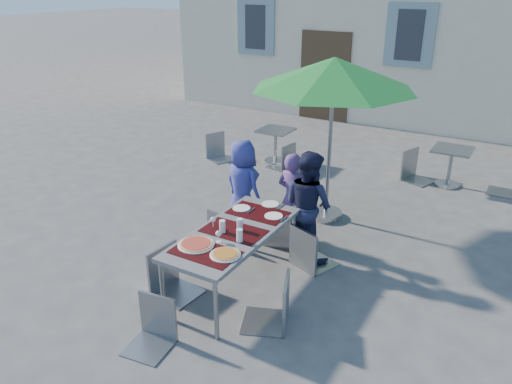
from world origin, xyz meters
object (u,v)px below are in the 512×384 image
Objects in this scene: pizza_near_left at (196,244)px; child_1 at (292,199)px; chair_0 at (223,208)px; cafe_table_1 at (451,162)px; child_0 at (243,186)px; chair_5 at (150,296)px; chair_1 at (279,210)px; bg_chair_r_0 at (285,141)px; patio_umbrella at (334,75)px; chair_3 at (168,245)px; bg_chair_l_0 at (217,131)px; bg_chair_l_1 at (417,147)px; chair_2 at (311,223)px; chair_4 at (276,274)px; cafe_table_0 at (276,141)px; child_2 at (308,205)px; dining_table at (234,235)px; pizza_near_right at (225,254)px.

pizza_near_left is 1.85m from child_1.
chair_0 is 1.31× the size of cafe_table_1.
child_0 is 1.41× the size of chair_5.
bg_chair_r_0 reaches higher than chair_1.
child_1 is at bearing -96.73° from patio_umbrella.
chair_3 is at bearing -109.40° from chair_1.
cafe_table_1 is (4.32, 0.84, -0.14)m from bg_chair_l_0.
bg_chair_l_0 is 0.95× the size of bg_chair_l_1.
patio_umbrella is (0.90, 0.94, 1.49)m from child_0.
chair_3 reaches higher than chair_1.
chair_2 is (0.49, -0.49, -0.03)m from child_1.
chair_4 is 1.58× the size of cafe_table_0.
cafe_table_0 is (-1.85, 1.83, -1.73)m from patio_umbrella.
cafe_table_0 is (-2.40, 4.49, -0.20)m from chair_4.
chair_4 is (0.66, -1.71, -0.02)m from child_1.
pizza_near_left is 0.92m from chair_4.
cafe_table_0 is (-1.49, 5.36, -0.13)m from chair_5.
chair_3 reaches higher than bg_chair_l_0.
chair_2 is 1.01× the size of bg_chair_l_1.
child_2 is 2.17× the size of cafe_table_0.
chair_3 reaches higher than cafe_table_0.
chair_2 is (0.57, 0.86, -0.08)m from dining_table.
bg_chair_r_0 is (1.43, 0.16, -0.03)m from bg_chair_l_0.
chair_5 is 0.91× the size of bg_chair_l_1.
bg_chair_l_1 is at bearing 73.62° from chair_1.
patio_umbrella is (0.92, 1.44, 1.64)m from chair_0.
bg_chair_l_0 is at bearing -167.58° from bg_chair_l_1.
patio_umbrella reaches higher than chair_3.
chair_5 reaches higher than chair_1.
cafe_table_1 is at bearing 66.72° from chair_3.
patio_umbrella is (-0.03, 2.81, 1.39)m from pizza_near_right.
cafe_table_1 is at bearing 75.25° from pizza_near_right.
chair_3 is 1.58× the size of cafe_table_0.
child_0 is at bearing -71.05° from cafe_table_0.
pizza_near_left is 0.38× the size of bg_chair_l_1.
chair_3 is 4.70m from cafe_table_0.
dining_table is 2.06× the size of chair_1.
bg_chair_l_1 is at bearing 78.85° from chair_5.
chair_3 is 5.45m from cafe_table_1.
cafe_table_0 is at bearing 118.94° from chair_1.
child_2 is 1.52m from chair_4.
bg_chair_r_0 is at bearing 102.74° from chair_5.
chair_2 is (1.28, -0.50, -0.05)m from child_0.
child_2 reaches higher than child_0.
cafe_table_1 is at bearing 7.66° from cafe_table_0.
child_2 is 2.42m from chair_5.
chair_5 is 3.89m from patio_umbrella.
patio_umbrella reaches higher than chair_2.
patio_umbrella reaches higher than bg_chair_l_0.
chair_3 is at bearing -107.37° from bg_chair_l_1.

